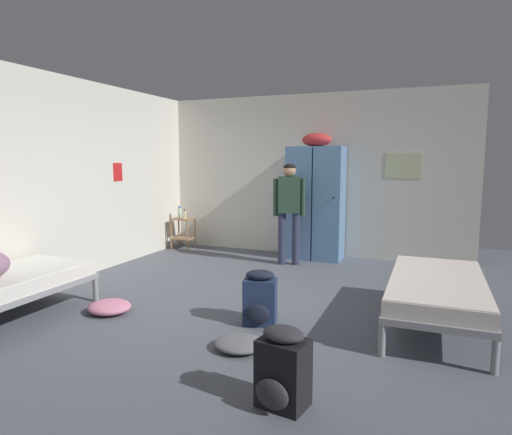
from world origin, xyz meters
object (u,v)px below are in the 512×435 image
Objects in this scene: backpack_black at (283,369)px; backpack_navy at (260,299)px; clothes_pile_pink at (109,307)px; locker_bank at (316,201)px; water_bottle at (179,213)px; shelf_unit at (183,230)px; person_traveler at (289,204)px; clothes_pile_grey at (240,343)px; lotion_bottle at (185,214)px; bed_right at (437,288)px.

backpack_navy is (-0.68, 1.33, 0.00)m from backpack_black.
clothes_pile_pink is (-1.62, -0.32, -0.19)m from backpack_navy.
water_bottle is at bearing -177.61° from locker_bank.
clothes_pile_pink is (1.08, -3.30, -0.28)m from shelf_unit.
shelf_unit is at bearing -14.04° from water_bottle.
backpack_navy is 1.17× the size of clothes_pile_pink.
water_bottle reaches higher than shelf_unit.
backpack_navy is (0.50, -2.53, -0.69)m from person_traveler.
backpack_navy reaches higher than clothes_pile_grey.
locker_bank is 1.31× the size of person_traveler.
locker_bank is at bearing 67.92° from clothes_pile_pink.
locker_bank is 3.76× the size of backpack_navy.
shelf_unit is 1.27× the size of clothes_pile_grey.
locker_bank reaches higher than lotion_bottle.
locker_bank is 9.54× the size of water_bottle.
person_traveler reaches higher than backpack_black.
backpack_navy is 0.66m from clothes_pile_grey.
locker_bank is 3.20m from backpack_navy.
backpack_black is at bearing -51.45° from water_bottle.
lotion_bottle is 3.46m from clothes_pile_pink.
water_bottle is (-2.54, -0.11, -0.30)m from locker_bank.
person_traveler is 3.35× the size of clothes_pile_pink.
clothes_pile_grey is at bearing -85.69° from locker_bank.
backpack_navy reaches higher than bed_right.
person_traveler is 3.51× the size of clothes_pile_grey.
bed_right is at bearing 15.87° from clothes_pile_pink.
shelf_unit is 5.48m from backpack_black.
water_bottle is (-2.27, 0.47, -0.29)m from person_traveler.
locker_bank is at bearing 94.19° from backpack_navy.
locker_bank is 3.86m from clothes_pile_grey.
water_bottle is 4.11m from backpack_navy.
person_traveler is at bearing 68.63° from clothes_pile_pink.
clothes_pile_grey is (1.67, -0.31, -0.02)m from clothes_pile_pink.
backpack_black is (3.37, -4.31, -0.09)m from shelf_unit.
shelf_unit is 0.31m from lotion_bottle.
backpack_black is (0.91, -4.44, -0.71)m from locker_bank.
lotion_bottle is (-2.39, -0.17, -0.32)m from locker_bank.
bed_right is at bearing -53.26° from locker_bank.
backpack_black is (3.30, -4.27, -0.39)m from lotion_bottle.
locker_bank is at bearing 64.46° from person_traveler.
shelf_unit reaches higher than bed_right.
backpack_black is at bearing -51.97° from shelf_unit.
lotion_bottle is (-2.12, 0.41, -0.30)m from person_traveler.
clothes_pile_grey is (-1.58, -1.24, -0.33)m from bed_right.
shelf_unit is 2.63× the size of water_bottle.
backpack_navy is (2.69, -2.98, -0.09)m from shelf_unit.
water_bottle is at bearing 168.34° from person_traveler.
backpack_navy is (2.62, -2.94, -0.39)m from lotion_bottle.
bed_right is 3.45× the size of backpack_black.
clothes_pile_pink is (-1.11, -2.85, -0.88)m from person_traveler.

